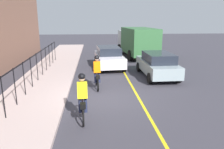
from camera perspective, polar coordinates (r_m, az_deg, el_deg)
The scene contains 9 objects.
ground_plane at distance 10.61m, azimuth -1.78°, elevation -6.08°, with size 80.00×80.00×0.00m, color #38353E.
lane_line_centre at distance 10.81m, azimuth 6.76°, elevation -5.77°, with size 36.00×0.12×0.01m, color yellow.
sidewalk at distance 10.96m, azimuth -19.93°, elevation -5.90°, with size 40.00×3.20×0.15m, color #B8A09B.
iron_fence at distance 11.66m, azimuth -21.11°, elevation 1.33°, with size 16.36×0.04×1.60m.
cyclist_lead at distance 11.71m, azimuth -3.90°, elevation 0.56°, with size 1.71×0.38×1.83m.
cyclist_follow at distance 8.16m, azimuth -7.65°, elevation -5.92°, with size 1.71×0.38×1.83m.
patrol_sedan at distance 14.38m, azimuth 11.67°, elevation 2.60°, with size 4.43×1.98×1.58m.
parked_sedan_rear at distance 16.74m, azimuth -0.81°, elevation 4.59°, with size 4.53×2.20×1.58m.
box_truck_background at distance 21.34m, azimuth 6.49°, elevation 8.66°, with size 6.90×3.06×2.78m.
Camera 1 is at (-9.91, 0.52, 3.77)m, focal length 35.29 mm.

